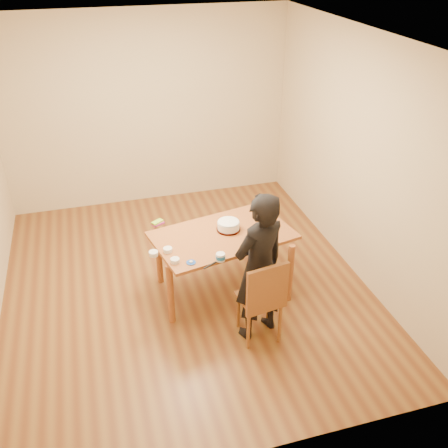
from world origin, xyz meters
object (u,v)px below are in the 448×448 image
object	(u,v)px
dining_table	(223,235)
dining_chair	(259,299)
person	(259,268)
cake_plate	(228,229)
cake	(228,225)

from	to	relation	value
dining_table	dining_chair	size ratio (longest dim) A/B	3.85
dining_chair	person	bearing A→B (deg)	81.00
dining_table	dining_chair	world-z (taller)	dining_table
dining_chair	cake_plate	distance (m)	0.90
cake_plate	dining_table	bearing A→B (deg)	-141.85
dining_table	cake	xyz separation A→B (m)	(0.08, 0.06, 0.08)
dining_chair	person	size ratio (longest dim) A/B	0.24
dining_chair	cake_plate	xyz separation A→B (m)	(-0.07, 0.84, 0.31)
dining_chair	cake_plate	size ratio (longest dim) A/B	1.46
person	dining_chair	bearing A→B (deg)	69.54
cake	person	xyz separation A→B (m)	(0.07, -0.79, -0.02)
dining_table	cake_plate	xyz separation A→B (m)	(0.08, 0.06, 0.03)
dining_chair	person	distance (m)	0.34
dining_table	person	xyz separation A→B (m)	(0.15, -0.73, 0.05)
person	cake_plate	bearing A→B (deg)	-105.60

